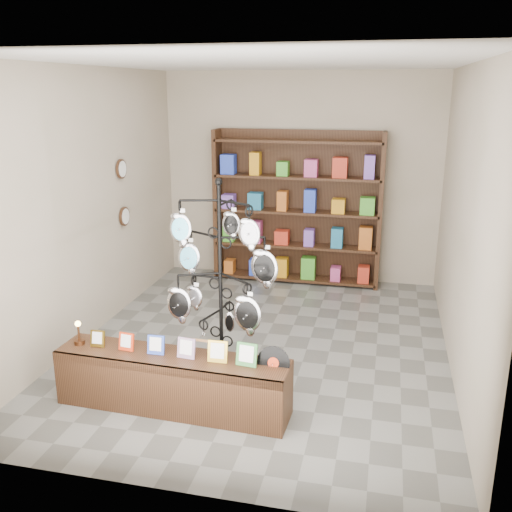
{
  "coord_description": "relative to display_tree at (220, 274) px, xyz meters",
  "views": [
    {
      "loc": [
        1.25,
        -5.7,
        2.76
      ],
      "look_at": [
        0.16,
        -1.0,
        1.34
      ],
      "focal_mm": 40.0,
      "sensor_mm": 36.0,
      "label": 1
    }
  ],
  "objects": [
    {
      "name": "wall_clocks",
      "position": [
        -1.82,
        1.87,
        0.33
      ],
      "size": [
        0.03,
        0.24,
        0.84
      ],
      "color": "black",
      "rests_on": "ground"
    },
    {
      "name": "display_tree",
      "position": [
        0.0,
        0.0,
        0.0
      ],
      "size": [
        1.04,
        0.93,
        2.03
      ],
      "rotation": [
        0.0,
        0.0,
        -0.11
      ],
      "color": "black",
      "rests_on": "ground"
    },
    {
      "name": "back_shelving",
      "position": [
        0.15,
        3.36,
        -0.14
      ],
      "size": [
        2.42,
        0.36,
        2.2
      ],
      "color": "black",
      "rests_on": "ground"
    },
    {
      "name": "room_envelope",
      "position": [
        0.15,
        1.07,
        0.68
      ],
      "size": [
        5.0,
        5.0,
        5.0
      ],
      "color": "#B3A290",
      "rests_on": "ground"
    },
    {
      "name": "ground",
      "position": [
        0.15,
        1.07,
        -1.17
      ],
      "size": [
        5.0,
        5.0,
        0.0
      ],
      "primitive_type": "plane",
      "color": "slate",
      "rests_on": "ground"
    },
    {
      "name": "front_shelf",
      "position": [
        -0.34,
        -0.39,
        -0.91
      ],
      "size": [
        2.11,
        0.51,
        0.74
      ],
      "rotation": [
        0.0,
        0.0,
        -0.04
      ],
      "color": "black",
      "rests_on": "ground"
    }
  ]
}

